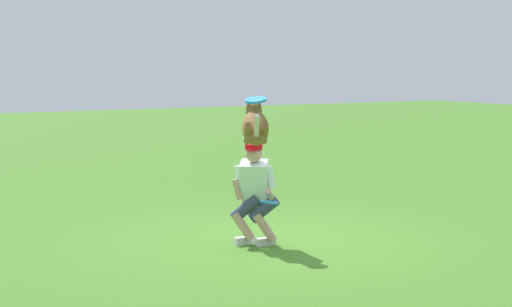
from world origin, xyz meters
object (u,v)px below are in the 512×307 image
(frisbee_flying, at_px, (256,100))
(frisbee_held, at_px, (269,202))
(person, at_px, (255,191))
(dog, at_px, (255,126))

(frisbee_flying, height_order, frisbee_held, frisbee_flying)
(person, bearing_deg, dog, 11.58)
(dog, distance_m, frisbee_flying, 0.29)
(frisbee_flying, relative_size, frisbee_held, 0.98)
(person, distance_m, frisbee_held, 0.40)
(dog, xyz_separation_m, frisbee_flying, (-0.07, -0.11, 0.26))
(dog, relative_size, frisbee_flying, 4.05)
(dog, height_order, frisbee_flying, frisbee_flying)
(frisbee_flying, distance_m, frisbee_held, 2.14)
(person, xyz_separation_m, frisbee_flying, (1.01, 1.76, 1.23))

